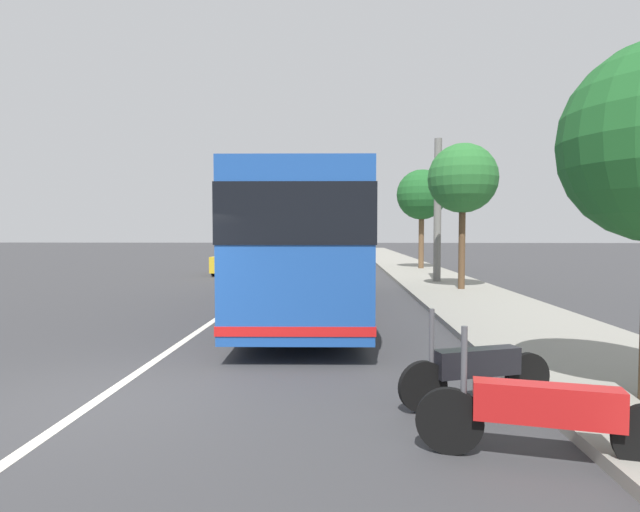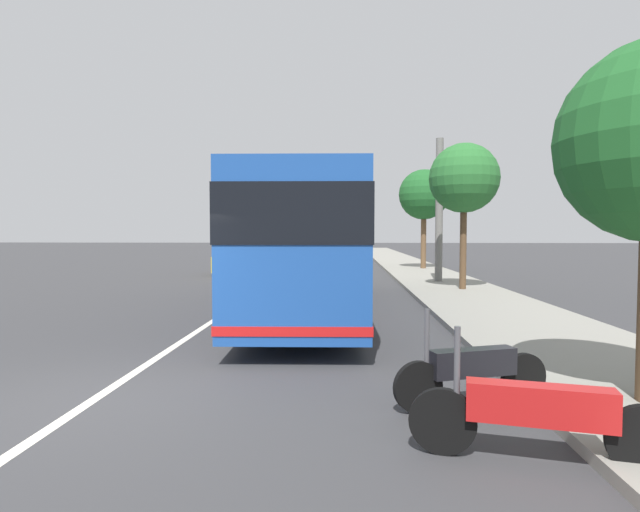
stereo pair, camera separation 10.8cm
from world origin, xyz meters
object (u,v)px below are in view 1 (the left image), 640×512
object	(u,v)px
motorcycle_nearest_curb	(545,413)
car_side_street	(270,251)
motorcycle_mid_row	(476,370)
roadside_tree_far_block	(422,195)
car_behind_bus	(335,247)
coach_bus	(308,240)
car_oncoming	(293,246)
roadside_tree_mid_block	(463,179)
car_ahead_same_lane	(236,261)
utility_pole	(437,212)

from	to	relation	value
motorcycle_nearest_curb	car_side_street	bearing A→B (deg)	-64.89
motorcycle_nearest_curb	motorcycle_mid_row	distance (m)	1.59
roadside_tree_far_block	car_behind_bus	bearing A→B (deg)	11.50
motorcycle_mid_row	motorcycle_nearest_curb	bearing A→B (deg)	79.52
coach_bus	motorcycle_nearest_curb	distance (m)	9.98
car_side_street	car_oncoming	distance (m)	15.76
coach_bus	car_oncoming	xyz separation A→B (m)	(42.73, 4.63, -1.28)
car_behind_bus	roadside_tree_mid_block	bearing A→B (deg)	-175.33
coach_bus	car_ahead_same_lane	xyz separation A→B (m)	(12.36, 4.71, -1.26)
roadside_tree_mid_block	motorcycle_nearest_curb	bearing A→B (deg)	169.73
coach_bus	car_behind_bus	world-z (taller)	coach_bus
motorcycle_mid_row	utility_pole	distance (m)	15.64
motorcycle_nearest_curb	car_side_street	distance (m)	37.26
motorcycle_mid_row	car_side_street	bearing A→B (deg)	-95.98
utility_pole	roadside_tree_far_block	bearing A→B (deg)	-4.24
car_ahead_same_lane	roadside_tree_far_block	world-z (taller)	roadside_tree_far_block
motorcycle_nearest_curb	motorcycle_mid_row	xyz separation A→B (m)	(1.57, 0.22, -0.02)
car_side_street	car_oncoming	bearing A→B (deg)	178.59
motorcycle_nearest_curb	roadside_tree_far_block	world-z (taller)	roadside_tree_far_block
car_side_street	car_behind_bus	xyz separation A→B (m)	(15.05, -5.21, -0.01)
roadside_tree_far_block	roadside_tree_mid_block	bearing A→B (deg)	178.67
car_behind_bus	utility_pole	distance (m)	35.09
coach_bus	motorcycle_nearest_curb	size ratio (longest dim) A/B	5.28
coach_bus	motorcycle_nearest_curb	world-z (taller)	coach_bus
motorcycle_nearest_curb	roadside_tree_mid_block	size ratio (longest dim) A/B	0.43
car_ahead_same_lane	utility_pole	size ratio (longest dim) A/B	0.64
motorcycle_mid_row	car_ahead_same_lane	distance (m)	21.53
motorcycle_mid_row	car_behind_bus	bearing A→B (deg)	-105.55
roadside_tree_mid_block	roadside_tree_far_block	size ratio (longest dim) A/B	0.92
car_behind_bus	car_ahead_same_lane	bearing A→B (deg)	167.44
coach_bus	motorcycle_mid_row	distance (m)	8.44
motorcycle_mid_row	car_oncoming	distance (m)	51.12
coach_bus	motorcycle_mid_row	xyz separation A→B (m)	(-7.87, -2.64, -1.51)
motorcycle_mid_row	roadside_tree_far_block	bearing A→B (deg)	-115.67
roadside_tree_mid_block	roadside_tree_far_block	world-z (taller)	roadside_tree_far_block
coach_bus	utility_pole	xyz separation A→B (m)	(7.36, -5.03, 1.12)
car_ahead_same_lane	roadside_tree_far_block	size ratio (longest dim) A/B	0.67
motorcycle_mid_row	car_ahead_same_lane	size ratio (longest dim) A/B	0.52
motorcycle_mid_row	car_ahead_same_lane	world-z (taller)	car_ahead_same_lane
car_side_street	roadside_tree_far_block	world-z (taller)	roadside_tree_far_block
car_oncoming	utility_pole	bearing A→B (deg)	12.95
car_behind_bus	roadside_tree_far_block	world-z (taller)	roadside_tree_far_block
car_ahead_same_lane	car_side_street	world-z (taller)	car_ahead_same_lane
motorcycle_mid_row	roadside_tree_far_block	xyz separation A→B (m)	(23.24, -2.98, 3.94)
motorcycle_nearest_curb	roadside_tree_mid_block	world-z (taller)	roadside_tree_mid_block
car_oncoming	roadside_tree_far_block	size ratio (longest dim) A/B	0.80
car_behind_bus	roadside_tree_mid_block	xyz separation A→B (m)	(-37.62, -5.17, 3.46)
car_oncoming	utility_pole	distance (m)	36.74
motorcycle_mid_row	roadside_tree_mid_block	distance (m)	13.11
car_oncoming	utility_pole	xyz separation A→B (m)	(-35.37, -9.66, 2.40)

